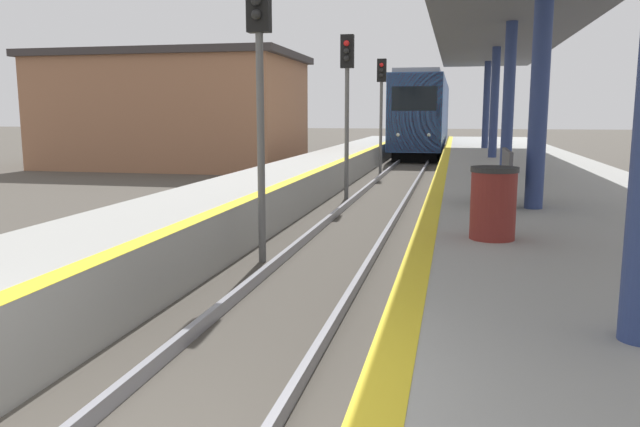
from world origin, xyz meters
TOP-DOWN VIEW (x-y plane):
  - train at (0.00, 37.49)m, footprint 2.67×20.51m
  - signal_near at (-1.05, 6.62)m, footprint 0.36×0.31m
  - signal_mid at (-1.01, 14.46)m, footprint 0.36×0.31m
  - signal_far at (-0.97, 22.30)m, footprint 0.36×0.31m
  - station_canopy at (3.26, 13.64)m, footprint 3.94×30.50m
  - trash_bin at (2.47, 4.81)m, footprint 0.57×0.57m
  - bench at (2.73, 7.91)m, footprint 0.44×1.59m
  - station_building at (-10.59, 23.74)m, footprint 11.41×7.16m

SIDE VIEW (x-z plane):
  - trash_bin at x=2.47m, z-range 0.90..1.78m
  - bench at x=2.73m, z-range 0.92..1.84m
  - train at x=0.00m, z-range 0.04..4.64m
  - station_building at x=-10.59m, z-range 0.01..5.08m
  - signal_near at x=-1.05m, z-range 0.90..5.47m
  - signal_mid at x=-1.01m, z-range 0.90..5.47m
  - signal_far at x=-0.97m, z-range 0.90..5.47m
  - station_canopy at x=3.26m, z-range 2.66..6.64m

